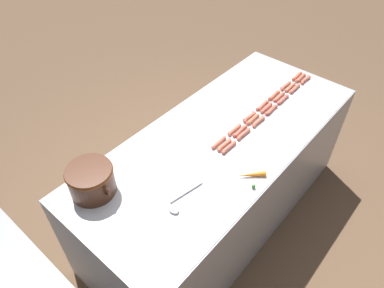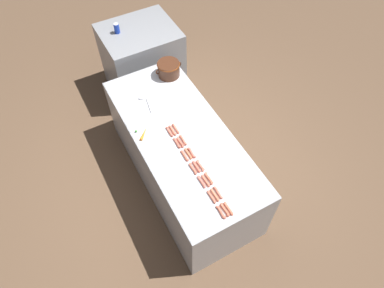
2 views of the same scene
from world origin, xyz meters
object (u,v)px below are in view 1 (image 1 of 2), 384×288
Objects in this scene: hot_dog_4 at (258,122)px; hot_dog_5 at (244,134)px; hot_dog_10 at (266,108)px; hot_dog_13 at (224,145)px; bean_pot at (91,179)px; hot_dog_19 at (234,130)px; hot_dog_17 at (262,105)px; hot_dog_0 at (305,80)px; hot_dog_18 at (249,117)px; hot_dog_12 at (240,131)px; hot_dog_1 at (295,89)px; hot_dog_15 at (286,86)px; hot_dog_2 at (283,99)px; hot_dog_20 at (219,142)px; hot_dog_9 at (279,97)px; hot_dog_3 at (271,110)px; hot_dog_6 at (229,147)px; hot_dog_8 at (290,87)px; hot_dog_16 at (274,95)px; hot_dog_11 at (253,119)px; hot_dog_14 at (297,76)px; serving_spoon at (178,203)px; carrot at (251,175)px; hot_dog_7 at (300,78)px.

hot_dog_5 is (0.00, 0.17, 0.00)m from hot_dog_4.
hot_dog_10 is 0.49m from hot_dog_13.
hot_dog_19 is at bearing -108.00° from bean_pot.
hot_dog_17 is at bearing -89.64° from hot_dog_19.
hot_dog_5 is 1.00× the size of hot_dog_10.
hot_dog_13 is 1.00× the size of hot_dog_19.
hot_dog_18 is at bearing 83.57° from hot_dog_0.
hot_dog_12 is at bearing -109.81° from bean_pot.
hot_dog_1 is 1.00× the size of hot_dog_15.
hot_dog_2 is at bearing -94.30° from hot_dog_12.
bean_pot is at bearing 79.38° from hot_dog_15.
hot_dog_10 is 1.00× the size of hot_dog_20.
hot_dog_9 is 0.66m from hot_dog_20.
hot_dog_6 is at bearing 89.81° from hot_dog_3.
hot_dog_8 is at bearing 76.79° from hot_dog_0.
hot_dog_16 is at bearing -89.97° from hot_dog_20.
hot_dog_2 is 1.00× the size of hot_dog_3.
hot_dog_0 is 1.00× the size of hot_dog_19.
hot_dog_19 is (0.07, 0.49, 0.00)m from hot_dog_2.
hot_dog_11 is 0.66m from hot_dog_14.
serving_spoon is (-0.12, 1.17, -0.00)m from hot_dog_16.
hot_dog_20 is (0.04, 0.17, 0.00)m from hot_dog_12.
hot_dog_16 is at bearing -85.41° from hot_dog_12.
carrot is (-0.24, 0.92, 0.00)m from hot_dog_1.
hot_dog_1 is 0.18m from hot_dog_14.
hot_dog_13 reaches higher than serving_spoon.
hot_dog_5 and hot_dog_13 have the same top height.
hot_dog_11 is (0.04, 0.33, 0.00)m from hot_dog_2.
carrot is at bearing 104.17° from hot_dog_7.
hot_dog_6 is 1.00× the size of hot_dog_11.
bean_pot is at bearing 76.94° from hot_dog_1.
hot_dog_14 is at bearing -90.39° from hot_dog_15.
hot_dog_1 is 1.34m from serving_spoon.
hot_dog_4 is (-0.00, 0.49, 0.00)m from hot_dog_1.
hot_dog_19 is at bearing 79.11° from hot_dog_11.
hot_dog_14 is (0.07, -0.82, 0.00)m from hot_dog_5.
hot_dog_17 is at bearing 81.18° from hot_dog_0.
bean_pot reaches higher than serving_spoon.
hot_dog_5 and hot_dog_15 have the same top height.
hot_dog_8 is at bearing -85.41° from hot_dog_4.
hot_dog_8 is 0.49m from hot_dog_18.
hot_dog_4 is 1.00× the size of hot_dog_9.
hot_dog_7 is at bearing -94.13° from hot_dog_17.
hot_dog_18 is (-0.00, 0.66, 0.00)m from hot_dog_14.
hot_dog_18 is 0.95× the size of carrot.
hot_dog_9 is 1.00× the size of hot_dog_17.
hot_dog_2 is 1.00× the size of hot_dog_7.
hot_dog_13 is at bearing -80.91° from serving_spoon.
hot_dog_3 and hot_dog_7 have the same top height.
hot_dog_19 is (0.03, 0.17, 0.00)m from hot_dog_11.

